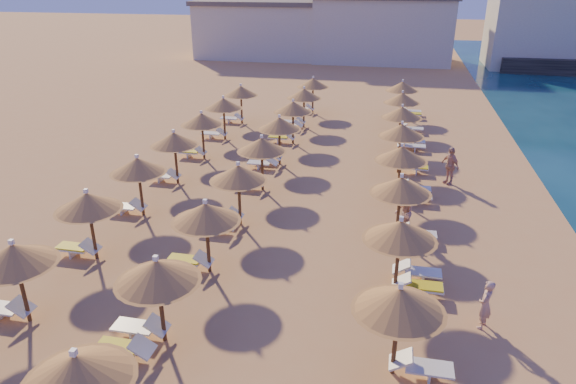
% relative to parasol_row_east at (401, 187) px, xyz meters
% --- Properties ---
extents(ground, '(220.00, 220.00, 0.00)m').
position_rel_parasol_row_east_xyz_m(ground, '(-3.07, -3.32, -2.18)').
color(ground, tan).
rests_on(ground, ground).
extents(hotel_blocks, '(48.59, 9.49, 8.10)m').
position_rel_parasol_row_east_xyz_m(hotel_blocks, '(0.43, 43.57, 1.52)').
color(hotel_blocks, beige).
rests_on(hotel_blocks, ground).
extents(parasol_row_east, '(2.32, 39.02, 2.70)m').
position_rel_parasol_row_east_xyz_m(parasol_row_east, '(0.00, 0.00, 0.00)').
color(parasol_row_east, brown).
rests_on(parasol_row_east, ground).
extents(parasol_row_west, '(2.32, 39.02, 2.70)m').
position_rel_parasol_row_east_xyz_m(parasol_row_west, '(-6.24, 0.00, 0.00)').
color(parasol_row_west, brown).
rests_on(parasol_row_west, ground).
extents(parasol_row_inland, '(2.32, 28.01, 2.70)m').
position_rel_parasol_row_east_xyz_m(parasol_row_inland, '(-10.51, 1.84, 0.00)').
color(parasol_row_inland, brown).
rests_on(parasol_row_inland, ground).
extents(loungers, '(13.50, 38.21, 0.66)m').
position_rel_parasol_row_east_xyz_m(loungers, '(-4.62, 0.27, -1.84)').
color(loungers, white).
rests_on(loungers, ground).
extents(beachgoer_a, '(0.55, 0.65, 1.53)m').
position_rel_parasol_row_east_xyz_m(beachgoer_a, '(2.50, -4.92, -1.42)').
color(beachgoer_a, tan).
rests_on(beachgoer_a, ground).
extents(beachgoer_c, '(1.02, 1.11, 1.83)m').
position_rel_parasol_row_east_xyz_m(beachgoer_c, '(2.39, 6.33, -1.27)').
color(beachgoer_c, tan).
rests_on(beachgoer_c, ground).
extents(beachgoer_b, '(0.74, 0.90, 1.70)m').
position_rel_parasol_row_east_xyz_m(beachgoer_b, '(0.22, 0.65, -1.33)').
color(beachgoer_b, tan).
rests_on(beachgoer_b, ground).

